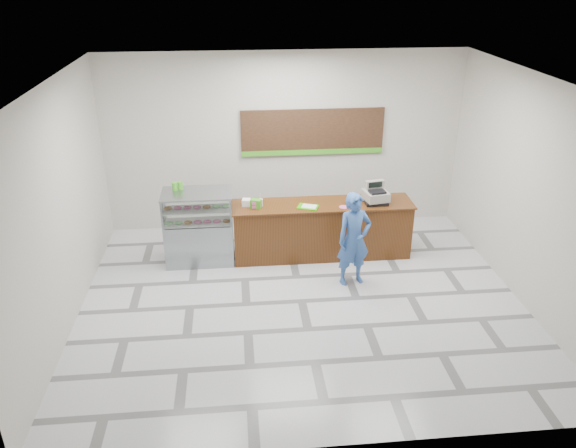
{
  "coord_description": "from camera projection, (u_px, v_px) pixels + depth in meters",
  "views": [
    {
      "loc": [
        -0.97,
        -7.59,
        4.96
      ],
      "look_at": [
        -0.14,
        0.9,
        0.96
      ],
      "focal_mm": 35.0,
      "sensor_mm": 36.0,
      "label": 1
    }
  ],
  "objects": [
    {
      "name": "serving_tray",
      "position": [
        308.0,
        207.0,
        9.89
      ],
      "size": [
        0.42,
        0.36,
        0.02
      ],
      "rotation": [
        0.0,
        0.0,
        -0.37
      ],
      "color": "#30B305",
      "rests_on": "sales_counter"
    },
    {
      "name": "donut_decal",
      "position": [
        344.0,
        207.0,
        9.9
      ],
      "size": [
        0.17,
        0.17,
        0.0
      ],
      "primitive_type": "cylinder",
      "color": "#D85B94",
      "rests_on": "sales_counter"
    },
    {
      "name": "back_wall",
      "position": [
        284.0,
        142.0,
        11.0
      ],
      "size": [
        7.0,
        0.0,
        7.0
      ],
      "primitive_type": "plane",
      "rotation": [
        1.57,
        0.0,
        0.0
      ],
      "color": "beige",
      "rests_on": "floor"
    },
    {
      "name": "promo_box",
      "position": [
        256.0,
        204.0,
        9.83
      ],
      "size": [
        0.21,
        0.17,
        0.16
      ],
      "primitive_type": "cube",
      "rotation": [
        0.0,
        0.0,
        -0.36
      ],
      "color": "green",
      "rests_on": "sales_counter"
    },
    {
      "name": "green_cup_right",
      "position": [
        180.0,
        186.0,
        9.83
      ],
      "size": [
        0.09,
        0.09,
        0.14
      ],
      "primitive_type": "cylinder",
      "color": "green",
      "rests_on": "display_case"
    },
    {
      "name": "floor",
      "position": [
        302.0,
        301.0,
        9.04
      ],
      "size": [
        7.0,
        7.0,
        0.0
      ],
      "primitive_type": "plane",
      "color": "silver",
      "rests_on": "ground"
    },
    {
      "name": "cash_register",
      "position": [
        376.0,
        195.0,
        10.04
      ],
      "size": [
        0.46,
        0.48,
        0.38
      ],
      "rotation": [
        0.0,
        0.0,
        0.17
      ],
      "color": "black",
      "rests_on": "sales_counter"
    },
    {
      "name": "green_cup_left",
      "position": [
        175.0,
        186.0,
        9.8
      ],
      "size": [
        0.09,
        0.09,
        0.14
      ],
      "primitive_type": "cylinder",
      "color": "green",
      "rests_on": "display_case"
    },
    {
      "name": "customer",
      "position": [
        354.0,
        239.0,
        9.25
      ],
      "size": [
        0.66,
        0.51,
        1.61
      ],
      "primitive_type": "imported",
      "rotation": [
        0.0,
        0.0,
        0.22
      ],
      "color": "#335BA1",
      "rests_on": "floor"
    },
    {
      "name": "ceiling",
      "position": [
        305.0,
        81.0,
        7.55
      ],
      "size": [
        7.0,
        7.0,
        0.0
      ],
      "primitive_type": "plane",
      "rotation": [
        3.14,
        0.0,
        0.0
      ],
      "color": "silver",
      "rests_on": "back_wall"
    },
    {
      "name": "sales_counter",
      "position": [
        322.0,
        229.0,
        10.26
      ],
      "size": [
        3.26,
        0.76,
        1.03
      ],
      "color": "#582D12",
      "rests_on": "floor"
    },
    {
      "name": "card_terminal",
      "position": [
        385.0,
        202.0,
        10.05
      ],
      "size": [
        0.08,
        0.16,
        0.04
      ],
      "primitive_type": "cube",
      "rotation": [
        0.0,
        0.0,
        -0.03
      ],
      "color": "black",
      "rests_on": "sales_counter"
    },
    {
      "name": "napkin_box",
      "position": [
        246.0,
        202.0,
        9.93
      ],
      "size": [
        0.16,
        0.16,
        0.12
      ],
      "primitive_type": "cube",
      "rotation": [
        0.0,
        0.0,
        -0.17
      ],
      "color": "white",
      "rests_on": "sales_counter"
    },
    {
      "name": "display_case",
      "position": [
        199.0,
        227.0,
        10.0
      ],
      "size": [
        1.22,
        0.72,
        1.33
      ],
      "color": "gray",
      "rests_on": "floor"
    },
    {
      "name": "menu_board",
      "position": [
        313.0,
        133.0,
        10.93
      ],
      "size": [
        2.8,
        0.06,
        0.9
      ],
      "color": "black",
      "rests_on": "back_wall"
    },
    {
      "name": "straw_cup",
      "position": [
        260.0,
        203.0,
        9.92
      ],
      "size": [
        0.09,
        0.09,
        0.13
      ],
      "primitive_type": "cylinder",
      "color": "silver",
      "rests_on": "sales_counter"
    }
  ]
}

